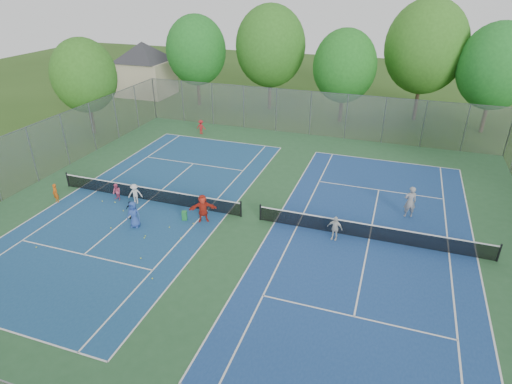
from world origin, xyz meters
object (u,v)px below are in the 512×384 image
ball_hopper (185,216)px  net_left (149,194)px  instructor (410,202)px  net_right (370,232)px  ball_crate (137,191)px

ball_hopper → net_left: bearing=156.6°
ball_hopper → instructor: bearing=20.6°
net_left → instructor: instructor is taller
ball_hopper → instructor: size_ratio=0.28×
net_right → ball_crate: size_ratio=39.90×
net_right → net_left: bearing=180.0°
net_left → ball_crate: (-1.35, 0.63, -0.32)m
net_left → ball_hopper: net_left is taller
net_left → ball_hopper: 3.63m
net_left → instructor: bearing=11.7°
net_right → instructor: bearing=59.6°
net_right → ball_hopper: (-10.68, -1.44, -0.17)m
ball_hopper → instructor: 13.50m
ball_crate → instructor: bearing=8.8°
net_right → instructor: 3.88m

